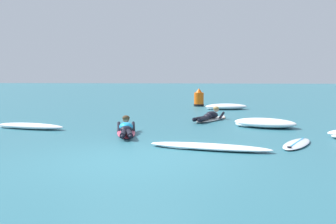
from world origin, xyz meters
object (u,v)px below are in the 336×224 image
drifting_surfboard (297,144)px  channel_marker_buoy (199,99)px  surfer_near (126,129)px  surfer_far (211,117)px

drifting_surfboard → channel_marker_buoy: channel_marker_buoy is taller
surfer_near → channel_marker_buoy: bearing=79.8°
surfer_near → drifting_surfboard: bearing=-17.0°
surfer_far → drifting_surfboard: 5.46m
drifting_surfboard → channel_marker_buoy: (-2.60, 11.71, 0.35)m
surfer_near → surfer_far: size_ratio=1.01×
surfer_near → channel_marker_buoy: channel_marker_buoy is taller
surfer_near → surfer_far: bearing=56.7°
surfer_near → drifting_surfboard: surfer_near is taller
surfer_far → surfer_near: bearing=-123.3°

